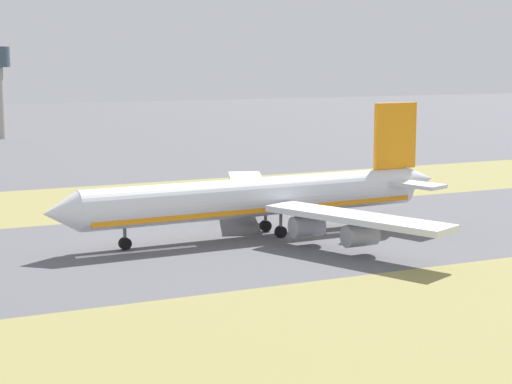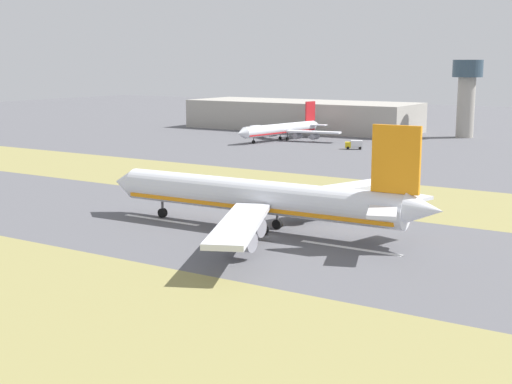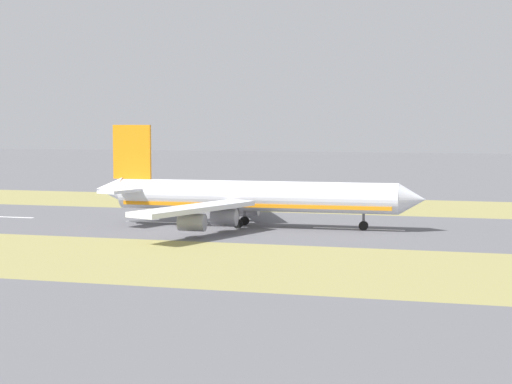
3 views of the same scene
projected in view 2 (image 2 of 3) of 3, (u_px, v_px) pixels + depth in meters
name	position (u px, v px, depth m)	size (l,w,h in m)	color
ground_plane	(270.00, 236.00, 124.94)	(800.00, 800.00, 0.00)	#56565B
grass_median_west	(81.00, 310.00, 87.45)	(40.00, 600.00, 0.01)	olive
grass_median_east	(371.00, 196.00, 162.43)	(40.00, 600.00, 0.01)	olive
centreline_dash_mid	(350.00, 248.00, 116.88)	(1.20, 18.00, 0.01)	silver
centreline_dash_far	(161.00, 220.00, 137.81)	(1.20, 18.00, 0.01)	silver
airplane_main_jet	(265.00, 198.00, 127.61)	(64.10, 67.15, 20.20)	silver
terminal_building	(302.00, 115.00, 322.20)	(36.00, 104.21, 12.81)	#A39E93
control_tower	(467.00, 90.00, 286.50)	(12.00, 12.00, 31.08)	#A39E93
airplane_parked_apron	(282.00, 129.00, 278.29)	(47.86, 45.11, 14.46)	silver
service_truck	(354.00, 145.00, 249.82)	(4.50, 6.37, 3.10)	gold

